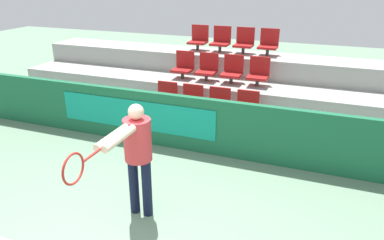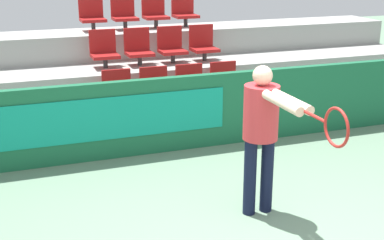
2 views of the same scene
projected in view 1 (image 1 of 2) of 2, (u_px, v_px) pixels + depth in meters
barrier_wall at (191, 124)px, 6.71m from camera, size 9.71×0.14×1.02m
bleacher_tier_front at (202, 128)px, 7.29m from camera, size 9.31×0.95×0.44m
bleacher_tier_middle at (217, 102)px, 8.04m from camera, size 9.31×0.95×0.88m
bleacher_tier_back at (230, 81)px, 8.78m from camera, size 9.31×0.95×1.31m
stadium_chair_0 at (166, 98)px, 7.49m from camera, size 0.41×0.38×0.57m
stadium_chair_1 at (191, 101)px, 7.31m from camera, size 0.41×0.38×0.57m
stadium_chair_2 at (218, 104)px, 7.13m from camera, size 0.41×0.38×0.57m
stadium_chair_3 at (246, 108)px, 6.94m from camera, size 0.41×0.38×0.57m
stadium_chair_4 at (184, 66)px, 8.15m from camera, size 0.41×0.38×0.57m
stadium_chair_5 at (207, 68)px, 7.97m from camera, size 0.41×0.38×0.57m
stadium_chair_6 at (232, 70)px, 7.79m from camera, size 0.41×0.38×0.57m
stadium_chair_7 at (258, 73)px, 7.61m from camera, size 0.41×0.38×0.57m
stadium_chair_8 at (199, 39)px, 8.82m from camera, size 0.41×0.38×0.57m
stadium_chair_9 at (221, 40)px, 8.64m from camera, size 0.41×0.38×0.57m
stadium_chair_10 at (244, 42)px, 8.45m from camera, size 0.41×0.38×0.57m
stadium_chair_11 at (269, 43)px, 8.27m from camera, size 0.41×0.38×0.57m
tennis_player at (135, 150)px, 4.68m from camera, size 0.35×1.58×1.57m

